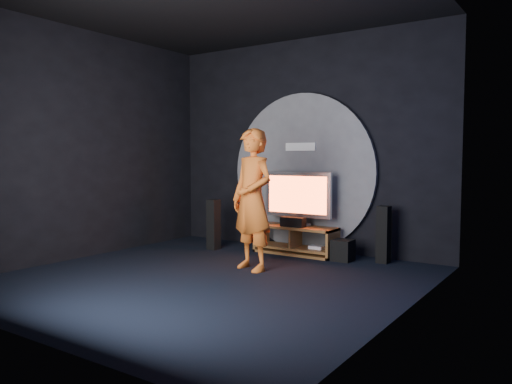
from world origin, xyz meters
TOP-DOWN VIEW (x-y plane):
  - floor at (0.00, 0.00)m, footprint 5.00×5.00m
  - back_wall at (0.00, 2.50)m, footprint 5.00×0.04m
  - front_wall at (0.00, -2.50)m, footprint 5.00×0.04m
  - left_wall at (-2.50, 0.00)m, footprint 0.04×5.00m
  - right_wall at (2.50, 0.00)m, footprint 0.04×5.00m
  - wall_disc_panel at (0.00, 2.44)m, footprint 2.60×0.11m
  - media_console at (0.11, 2.05)m, footprint 1.35×0.45m
  - tv at (0.11, 2.12)m, footprint 1.17×0.22m
  - center_speaker at (0.11, 1.96)m, footprint 0.40×0.15m
  - remote at (-0.47, 1.93)m, footprint 0.18×0.05m
  - tower_speaker_left at (-1.24, 1.64)m, footprint 0.17×0.19m
  - tower_speaker_right at (1.51, 2.18)m, footprint 0.17×0.19m
  - subwoofer at (0.96, 1.98)m, footprint 0.29×0.29m
  - player at (0.17, 0.74)m, footprint 0.81×0.64m

SIDE VIEW (x-z plane):
  - floor at x=0.00m, z-range 0.00..0.00m
  - subwoofer at x=0.96m, z-range 0.00..0.32m
  - media_console at x=0.11m, z-range -0.03..0.42m
  - tower_speaker_left at x=-1.24m, z-range 0.00..0.84m
  - tower_speaker_right at x=1.51m, z-range 0.00..0.84m
  - remote at x=-0.47m, z-range 0.45..0.47m
  - center_speaker at x=0.11m, z-range 0.45..0.60m
  - tv at x=0.11m, z-range 0.49..1.35m
  - player at x=0.17m, z-range 0.00..1.94m
  - wall_disc_panel at x=0.00m, z-range 0.00..2.60m
  - back_wall at x=0.00m, z-range 0.00..3.50m
  - front_wall at x=0.00m, z-range 0.00..3.50m
  - left_wall at x=-2.50m, z-range 0.00..3.50m
  - right_wall at x=2.50m, z-range 0.00..3.50m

